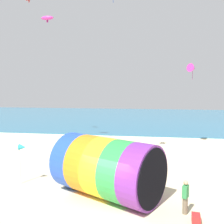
% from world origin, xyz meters
% --- Properties ---
extents(ground_plane, '(120.00, 120.00, 0.00)m').
position_xyz_m(ground_plane, '(0.00, 0.00, 0.00)').
color(ground_plane, beige).
extents(sea, '(120.00, 40.00, 0.10)m').
position_xyz_m(sea, '(0.00, 38.77, 0.05)').
color(sea, teal).
rests_on(sea, ground).
extents(giant_inflatable_tube, '(6.48, 5.49, 3.19)m').
position_xyz_m(giant_inflatable_tube, '(-0.13, 1.58, 1.60)').
color(giant_inflatable_tube, blue).
rests_on(giant_inflatable_tube, ground).
extents(kite_handler, '(0.36, 0.42, 1.61)m').
position_xyz_m(kite_handler, '(3.81, 0.21, 0.81)').
color(kite_handler, '#726651').
rests_on(kite_handler, ground).
extents(kite_magenta_parafoil, '(1.26, 0.55, 0.66)m').
position_xyz_m(kite_magenta_parafoil, '(-7.72, 12.08, 12.58)').
color(kite_magenta_parafoil, '#D1339E').
extents(kite_magenta_delta, '(1.18, 1.18, 1.52)m').
position_xyz_m(kite_magenta_delta, '(6.11, 13.60, 7.77)').
color(kite_magenta_delta, '#D1339E').
extents(bystander_near_water, '(0.42, 0.38, 1.62)m').
position_xyz_m(bystander_near_water, '(-2.20, 6.88, 0.82)').
color(bystander_near_water, '#726651').
rests_on(bystander_near_water, ground).
extents(beach_flag, '(0.47, 0.36, 2.48)m').
position_xyz_m(beach_flag, '(-5.51, 2.53, 2.20)').
color(beach_flag, silver).
rests_on(beach_flag, ground).
extents(cooler_box, '(0.41, 0.56, 0.36)m').
position_xyz_m(cooler_box, '(4.18, -0.51, 0.18)').
color(cooler_box, red).
rests_on(cooler_box, ground).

